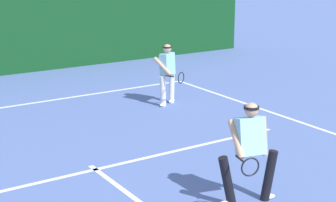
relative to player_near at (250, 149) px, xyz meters
The scene contains 4 objects.
court_line_baseline_far 7.86m from the player_near, 100.65° to the left, with size 10.66×0.10×0.01m, color white.
court_line_service 3.09m from the player_near, 119.24° to the left, with size 8.69×0.10×0.01m, color white.
player_near is the anchor object (origin of this frame).
player_far 5.98m from the player_near, 69.37° to the left, with size 0.70×0.92×1.61m.
Camera 1 is at (-3.94, -2.33, 3.85)m, focal length 57.74 mm.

